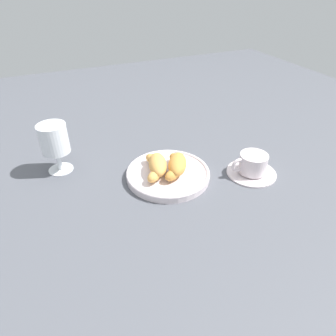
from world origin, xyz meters
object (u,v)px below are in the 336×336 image
object	(u,v)px
pastry_plate	(168,174)
croissant_small	(157,165)
coffee_cup_near	(252,166)
croissant_large	(177,164)
juice_glass_left	(54,141)

from	to	relation	value
pastry_plate	croissant_small	distance (m)	0.04
pastry_plate	coffee_cup_near	bearing A→B (deg)	-109.88
pastry_plate	croissant_small	size ratio (longest dim) A/B	1.74
croissant_large	croissant_small	bearing A→B (deg)	69.55
pastry_plate	coffee_cup_near	size ratio (longest dim) A/B	1.67
pastry_plate	juice_glass_left	distance (m)	0.32
croissant_small	coffee_cup_near	size ratio (longest dim) A/B	0.96
croissant_large	juice_glass_left	distance (m)	0.33
coffee_cup_near	pastry_plate	bearing A→B (deg)	70.12
croissant_large	croissant_small	distance (m)	0.06
croissant_large	coffee_cup_near	bearing A→B (deg)	-109.86
juice_glass_left	pastry_plate	bearing A→B (deg)	-120.70
croissant_large	coffee_cup_near	xyz separation A→B (m)	(-0.07, -0.19, -0.01)
croissant_large	croissant_small	world-z (taller)	same
coffee_cup_near	juice_glass_left	world-z (taller)	juice_glass_left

